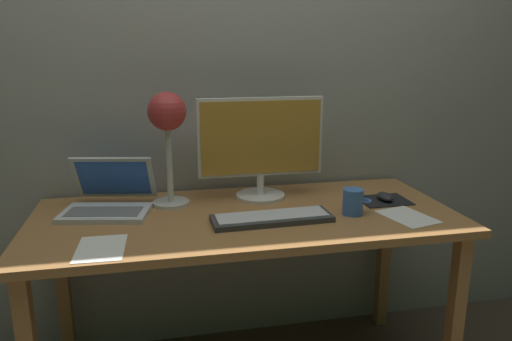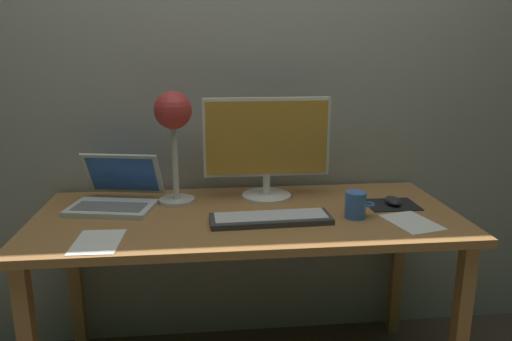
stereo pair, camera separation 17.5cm
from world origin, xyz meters
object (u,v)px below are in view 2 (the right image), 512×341
at_px(monitor, 267,144).
at_px(laptop, 117,191).
at_px(keyboard_main, 271,218).
at_px(mouse, 393,201).
at_px(coffee_mug, 356,205).
at_px(desk_lamp, 173,120).

height_order(monitor, laptop, monitor).
xyz_separation_m(keyboard_main, mouse, (0.51, 0.13, 0.01)).
bearing_deg(monitor, mouse, -17.45).
xyz_separation_m(mouse, coffee_mug, (-0.19, -0.12, 0.03)).
bearing_deg(laptop, keyboard_main, -23.32).
bearing_deg(mouse, laptop, 173.66).
height_order(monitor, mouse, monitor).
xyz_separation_m(keyboard_main, laptop, (-0.58, 0.25, 0.05)).
relative_size(monitor, desk_lamp, 1.15).
bearing_deg(keyboard_main, laptop, 156.68).
bearing_deg(mouse, coffee_mug, -147.77).
bearing_deg(monitor, laptop, -176.95).
bearing_deg(keyboard_main, monitor, 85.87).
bearing_deg(mouse, desk_lamp, 171.13).
height_order(keyboard_main, laptop, laptop).
distance_m(mouse, coffee_mug, 0.23).
height_order(laptop, desk_lamp, desk_lamp).
bearing_deg(desk_lamp, coffee_mug, -20.84).
height_order(keyboard_main, coffee_mug, coffee_mug).
relative_size(keyboard_main, desk_lamp, 0.99).
xyz_separation_m(keyboard_main, desk_lamp, (-0.35, 0.26, 0.32)).
relative_size(laptop, mouse, 3.84).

